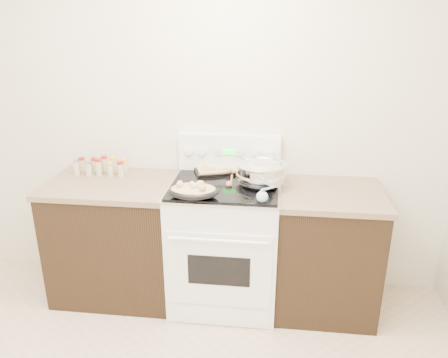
# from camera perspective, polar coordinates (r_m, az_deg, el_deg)

# --- Properties ---
(room_shell) EXTENTS (4.10, 3.60, 2.75)m
(room_shell) POSITION_cam_1_polar(r_m,az_deg,el_deg) (1.60, -18.82, 6.96)
(room_shell) COLOR beige
(room_shell) RESTS_ON ground
(counter_left) EXTENTS (0.93, 0.67, 0.92)m
(counter_left) POSITION_cam_1_polar(r_m,az_deg,el_deg) (3.45, -13.83, -7.47)
(counter_left) COLOR black
(counter_left) RESTS_ON ground
(counter_right) EXTENTS (0.73, 0.67, 0.92)m
(counter_right) POSITION_cam_1_polar(r_m,az_deg,el_deg) (3.27, 13.10, -9.03)
(counter_right) COLOR black
(counter_right) RESTS_ON ground
(kitchen_range) EXTENTS (0.78, 0.73, 1.22)m
(kitchen_range) POSITION_cam_1_polar(r_m,az_deg,el_deg) (3.24, 0.12, -8.12)
(kitchen_range) COLOR white
(kitchen_range) RESTS_ON ground
(mixing_bowl) EXTENTS (0.35, 0.35, 0.21)m
(mixing_bowl) POSITION_cam_1_polar(r_m,az_deg,el_deg) (3.02, 4.80, 0.69)
(mixing_bowl) COLOR silver
(mixing_bowl) RESTS_ON kitchen_range
(roasting_pan) EXTENTS (0.34, 0.25, 0.11)m
(roasting_pan) POSITION_cam_1_polar(r_m,az_deg,el_deg) (2.82, -4.03, -1.49)
(roasting_pan) COLOR black
(roasting_pan) RESTS_ON kitchen_range
(baking_sheet) EXTENTS (0.45, 0.37, 0.06)m
(baking_sheet) POSITION_cam_1_polar(r_m,az_deg,el_deg) (3.29, -0.57, 1.33)
(baking_sheet) COLOR black
(baking_sheet) RESTS_ON kitchen_range
(wooden_spoon) EXTENTS (0.05, 0.25, 0.04)m
(wooden_spoon) POSITION_cam_1_polar(r_m,az_deg,el_deg) (3.05, 0.77, -0.43)
(wooden_spoon) COLOR #AE7A4F
(wooden_spoon) RESTS_ON kitchen_range
(blue_ladle) EXTENTS (0.14, 0.25, 0.09)m
(blue_ladle) POSITION_cam_1_polar(r_m,az_deg,el_deg) (2.78, 5.14, -2.18)
(blue_ladle) COLOR #96C3DF
(blue_ladle) RESTS_ON kitchen_range
(spice_jars) EXTENTS (0.39, 0.15, 0.13)m
(spice_jars) POSITION_cam_1_polar(r_m,az_deg,el_deg) (3.43, -15.76, 1.61)
(spice_jars) COLOR #BFB28C
(spice_jars) RESTS_ON counter_left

